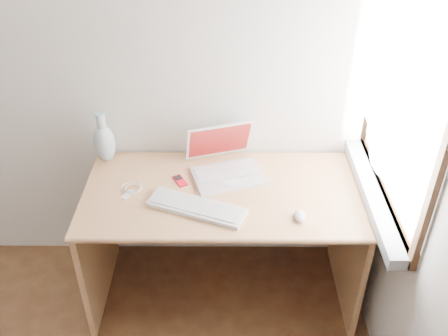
{
  "coord_description": "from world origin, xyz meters",
  "views": [
    {
      "loc": [
        0.98,
        -0.62,
        2.28
      ],
      "look_at": [
        0.96,
        1.35,
        0.9
      ],
      "focal_mm": 40.0,
      "sensor_mm": 36.0,
      "label": 1
    }
  ],
  "objects_px": {
    "external_keyboard": "(196,207)",
    "desk": "(223,212)",
    "vase": "(104,142)",
    "laptop": "(228,164)"
  },
  "relations": [
    {
      "from": "vase",
      "to": "laptop",
      "type": "bearing_deg",
      "value": -9.58
    },
    {
      "from": "desk",
      "to": "laptop",
      "type": "xyz_separation_m",
      "value": [
        0.03,
        0.08,
        0.27
      ]
    },
    {
      "from": "vase",
      "to": "desk",
      "type": "bearing_deg",
      "value": -16.42
    },
    {
      "from": "external_keyboard",
      "to": "desk",
      "type": "bearing_deg",
      "value": 83.05
    },
    {
      "from": "laptop",
      "to": "vase",
      "type": "xyz_separation_m",
      "value": [
        -0.67,
        0.11,
        0.06
      ]
    },
    {
      "from": "desk",
      "to": "laptop",
      "type": "bearing_deg",
      "value": 68.98
    },
    {
      "from": "laptop",
      "to": "external_keyboard",
      "type": "distance_m",
      "value": 0.35
    },
    {
      "from": "desk",
      "to": "vase",
      "type": "xyz_separation_m",
      "value": [
        -0.64,
        0.19,
        0.33
      ]
    },
    {
      "from": "desk",
      "to": "vase",
      "type": "height_order",
      "value": "vase"
    },
    {
      "from": "external_keyboard",
      "to": "vase",
      "type": "distance_m",
      "value": 0.67
    }
  ]
}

